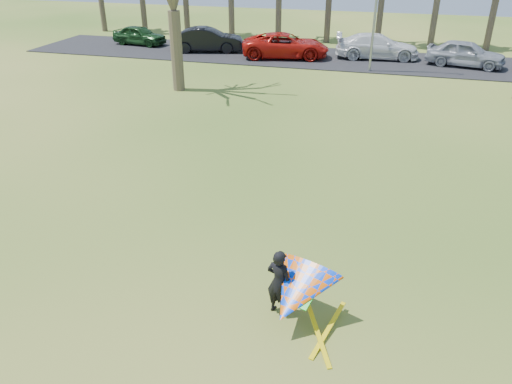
% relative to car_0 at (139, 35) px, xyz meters
% --- Properties ---
extents(ground, '(100.00, 100.00, 0.00)m').
position_rel_car_0_xyz_m(ground, '(15.91, -25.89, -0.78)').
color(ground, '#235A13').
rests_on(ground, ground).
extents(parking_strip, '(46.00, 7.00, 0.06)m').
position_rel_car_0_xyz_m(parking_strip, '(15.91, -0.89, -0.75)').
color(parking_strip, black).
rests_on(parking_strip, ground).
extents(car_0, '(4.43, 2.27, 1.44)m').
position_rel_car_0_xyz_m(car_0, '(0.00, 0.00, 0.00)').
color(car_0, '#183D19').
rests_on(car_0, parking_strip).
extents(car_1, '(5.45, 3.02, 1.70)m').
position_rel_car_0_xyz_m(car_1, '(6.01, -1.03, 0.13)').
color(car_1, black).
rests_on(car_1, parking_strip).
extents(car_2, '(6.38, 3.82, 1.66)m').
position_rel_car_0_xyz_m(car_2, '(11.96, -1.53, 0.11)').
color(car_2, '#B8160E').
rests_on(car_2, parking_strip).
extents(car_3, '(5.87, 2.90, 1.64)m').
position_rel_car_0_xyz_m(car_3, '(18.12, -0.12, 0.10)').
color(car_3, white).
rests_on(car_3, parking_strip).
extents(car_4, '(5.19, 2.97, 1.66)m').
position_rel_car_0_xyz_m(car_4, '(23.78, -1.03, 0.11)').
color(car_4, '#9599A1').
rests_on(car_4, parking_strip).
extents(kite_flyer, '(2.13, 2.39, 2.02)m').
position_rel_car_0_xyz_m(kite_flyer, '(17.83, -27.72, 0.06)').
color(kite_flyer, black).
rests_on(kite_flyer, ground).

